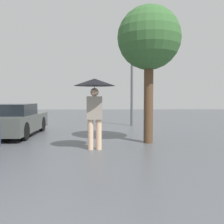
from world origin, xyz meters
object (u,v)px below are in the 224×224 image
(pedestrian, at_px, (95,93))
(street_lamp, at_px, (132,75))
(parked_car_farthest, at_px, (14,120))
(tree, at_px, (149,40))

(pedestrian, bearing_deg, street_lamp, 74.17)
(parked_car_farthest, distance_m, street_lamp, 6.25)
(street_lamp, bearing_deg, pedestrian, -105.83)
(pedestrian, height_order, tree, tree)
(parked_car_farthest, xyz_separation_m, street_lamp, (4.92, 3.27, 2.06))
(tree, bearing_deg, street_lamp, 89.79)
(tree, bearing_deg, pedestrian, -149.01)
(parked_car_farthest, bearing_deg, street_lamp, 33.59)
(parked_car_farthest, relative_size, street_lamp, 0.97)
(tree, bearing_deg, parked_car_farthest, 160.49)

